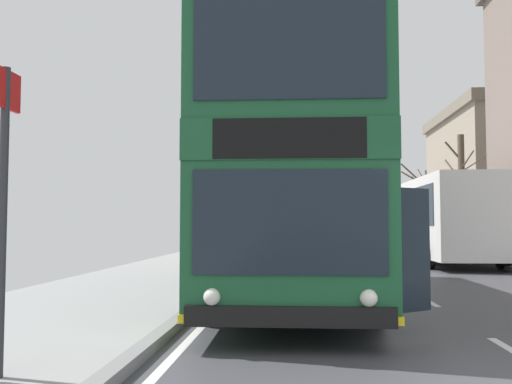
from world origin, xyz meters
The scene contains 6 objects.
double_decker_bus_main centered at (-2.70, 7.64, 2.38)m, with size 3.37×10.75×4.56m.
background_bus_far_lane centered at (3.01, 18.58, 1.73)m, with size 2.78×10.46×3.18m.
pedestrian_railing_far_kerb centered at (4.45, 17.28, 0.81)m, with size 0.05×34.23×0.99m.
bus_stop_sign_near centered at (-5.20, 0.78, 1.85)m, with size 0.08×0.44×2.80m.
bare_tree_far_00 centered at (6.39, 27.22, 3.39)m, with size 1.82×2.25×6.28m.
bare_tree_far_01 centered at (6.22, 35.30, 2.88)m, with size 2.17×2.46×5.64m.
Camera 1 is at (-2.53, -4.09, 1.50)m, focal length 39.33 mm.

